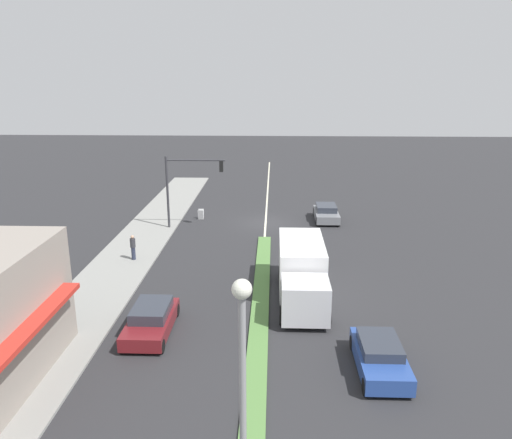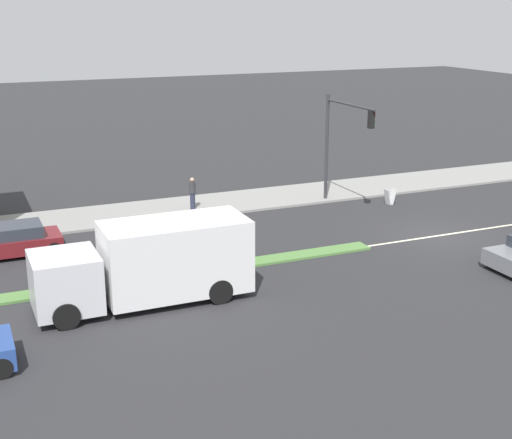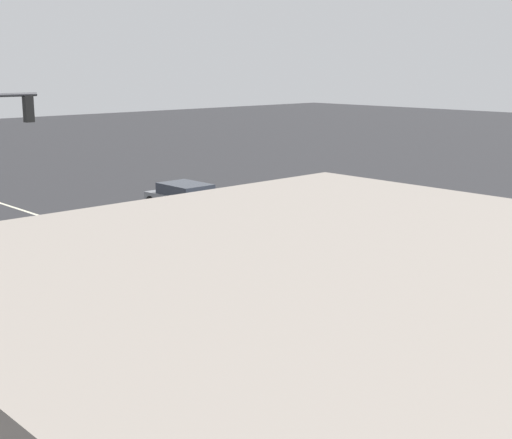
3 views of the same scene
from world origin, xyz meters
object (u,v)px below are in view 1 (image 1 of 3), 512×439
Objects in this scene: traffic_signal_main at (185,180)px; delivery_truck at (302,272)px; suv_grey at (326,213)px; warning_aframe_sign at (201,214)px; sedan_maroon at (151,320)px; coupe_blue at (380,356)px; street_lamp at (243,392)px; pedestrian at (133,247)px.

traffic_signal_main is 15.06m from delivery_truck.
suv_grey is at bearing -166.24° from traffic_signal_main.
warning_aframe_sign is at bearing -104.39° from traffic_signal_main.
coupe_blue is at bearing 164.48° from sedan_maroon.
warning_aframe_sign is 19.16m from sedan_maroon.
suv_grey is at bearing -100.55° from delivery_truck.
suv_grey is at bearing -117.54° from sedan_maroon.
delivery_truck is at bearing -67.97° from coupe_blue.
street_lamp is at bearing 59.39° from coupe_blue.
traffic_signal_main is at bearing -86.09° from sedan_maroon.
coupe_blue is at bearing 138.16° from pedestrian.
sedan_maroon is (-1.12, 16.46, -3.27)m from traffic_signal_main.
street_lamp is 12.97m from sedan_maroon.
coupe_blue is at bearing 90.00° from suv_grey.
traffic_signal_main is 6.69× the size of warning_aframe_sign.
sedan_maroon is (-3.37, 9.19, -0.36)m from pedestrian.
delivery_truck is at bearing 154.46° from pedestrian.
sedan_maroon is at bearing 29.91° from delivery_truck.
traffic_signal_main is 11.91m from suv_grey.
sedan_maroon is at bearing 93.91° from traffic_signal_main.
traffic_signal_main is 28.37m from street_lamp.
warning_aframe_sign is (5.43, -30.38, -4.35)m from street_lamp.
street_lamp reaches higher than suv_grey.
delivery_truck is (-7.63, 15.01, 1.04)m from warning_aframe_sign.
sedan_maroon is (7.20, 4.14, -0.84)m from delivery_truck.
delivery_truck reaches higher than sedan_maroon.
traffic_signal_main is 0.75× the size of delivery_truck.
suv_grey reaches higher than coupe_blue.
street_lamp is at bearing 81.85° from delivery_truck.
street_lamp is at bearing 114.00° from sedan_maroon.
delivery_truck is at bearing -98.15° from street_lamp.
pedestrian is at bearing -67.71° from street_lamp.
traffic_signal_main is 0.76× the size of street_lamp.
traffic_signal_main is at bearing -107.18° from pedestrian.
coupe_blue is (-10.43, 21.93, 0.20)m from warning_aframe_sign.
warning_aframe_sign is at bearing -63.04° from delivery_truck.
traffic_signal_main reaches higher than coupe_blue.
street_lamp reaches higher than sedan_maroon.
pedestrian is at bearing 36.76° from suv_grey.
suv_grey is 21.63m from sedan_maroon.
warning_aframe_sign is at bearing -106.43° from pedestrian.
pedestrian is 1.96× the size of warning_aframe_sign.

